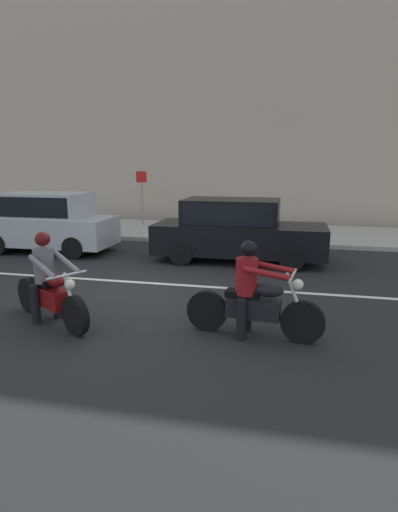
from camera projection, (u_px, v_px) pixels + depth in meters
ground_plane at (132, 295)px, 8.81m from camera, size 80.00×80.00×0.00m
sidewalk_slab at (208, 231)px, 16.42m from camera, size 40.00×4.40×0.14m
building_facade at (225, 77)px, 18.30m from camera, size 40.00×1.40×12.61m
lane_marking_stripe at (117, 281)px, 9.83m from camera, size 18.00×0.14×0.01m
motorcycle_with_rider_crimson at (253, 298)px, 6.59m from camera, size 2.19×0.71×1.54m
motorcycle_with_rider_gray at (49, 287)px, 7.16m from camera, size 1.97×1.21×1.58m
parked_sedan_black at (236, 230)px, 11.63m from camera, size 4.66×1.82×1.72m
parked_hatchback_silver at (48, 221)px, 12.87m from camera, size 4.00×1.76×1.80m
street_sign_post at (142, 192)px, 17.38m from camera, size 0.44×0.08×2.22m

